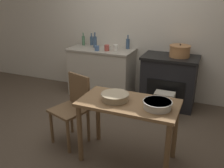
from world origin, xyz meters
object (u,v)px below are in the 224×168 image
Objects in this scene: stove at (169,81)px; cup_center at (97,48)px; flour_sack at (164,105)px; mixing_bowl_large at (157,104)px; bottle_far_left at (128,43)px; stock_pot at (180,51)px; bottle_left at (92,41)px; cup_mid_right at (116,48)px; mixing_bowl_small at (115,96)px; cup_center_right at (107,48)px; work_table at (128,112)px; bottle_center_left at (83,40)px; bottle_mid_left at (95,42)px; chair at (73,107)px.

cup_center is (-1.23, -0.18, 0.49)m from stove.
stove is at bearing 93.84° from flour_sack.
flour_sack is at bearing 96.74° from mixing_bowl_large.
stock_pot is at bearing -9.52° from bottle_far_left.
bottle_left reaches higher than stove.
cup_mid_right is at bearing -23.01° from bottle_left.
stove is at bearing 79.94° from mixing_bowl_small.
cup_center_right is at bearing -173.38° from stock_pot.
mixing_bowl_large is (0.14, -1.21, 0.57)m from flour_sack.
flour_sack is 1.87m from bottle_left.
stock_pot is (0.09, 0.50, 0.74)m from flour_sack.
stove is 1.67m from work_table.
bottle_center_left reaches higher than cup_center_right.
bottle_center_left is (-1.80, 0.12, 0.01)m from stock_pot.
bottle_far_left reaches higher than stove.
cup_center_right reaches higher than flour_sack.
bottle_center_left is at bearing 160.07° from flour_sack.
flour_sack is at bearing 74.53° from mixing_bowl_small.
mixing_bowl_small is 2.25m from bottle_left.
stock_pot is 1.80m from bottle_center_left.
flour_sack is at bearing -23.86° from cup_mid_right.
bottle_far_left is at bearing 105.25° from mixing_bowl_small.
cup_center is 0.83× the size of cup_mid_right.
cup_center is 0.17m from cup_center_right.
bottle_left reaches higher than cup_center_right.
cup_center_right is 0.16m from cup_mid_right.
stock_pot is at bearing -6.37° from bottle_left.
stock_pot is 0.94m from bottle_far_left.
mixing_bowl_large is at bearing -83.26° from flour_sack.
mixing_bowl_small is at bearing -57.76° from cup_center.
cup_center is at bearing -52.05° from bottle_left.
bottle_mid_left is 2.66× the size of cup_mid_right.
bottle_left is at bearing 126.89° from work_table.
bottle_center_left is 0.65m from cup_center_right.
mixing_bowl_small is 1.15× the size of bottle_mid_left.
work_table is at bearing -63.63° from cup_mid_right.
bottle_mid_left reaches higher than bottle_center_left.
chair is 1.90m from bottle_center_left.
stock_pot is 3.91× the size of cup_center.
stock_pot reaches higher than work_table.
chair is at bearing 172.34° from work_table.
stock_pot is at bearing 3.67° from cup_mid_right.
mixing_bowl_large is (0.32, -0.04, 0.17)m from work_table.
bottle_mid_left is 2.62× the size of cup_center_right.
cup_mid_right is at bearing -12.12° from bottle_mid_left.
flour_sack is at bearing 81.40° from work_table.
work_table is 4.01× the size of bottle_mid_left.
stove is 1.73m from mixing_bowl_small.
bottle_far_left is at bearing 109.76° from work_table.
cup_center is (-0.94, 1.49, 0.14)m from mixing_bowl_small.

